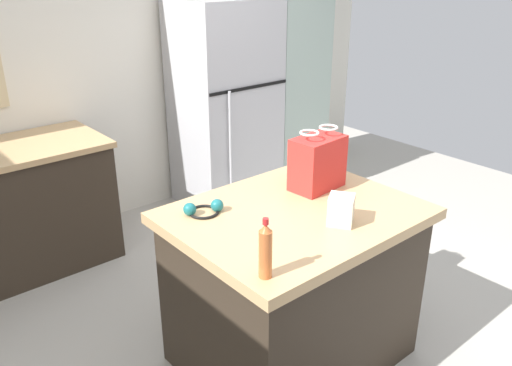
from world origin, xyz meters
The scene contains 9 objects.
ground centered at (0.00, 0.00, 0.00)m, with size 6.80×6.80×0.00m, color #ADA89E.
back_wall centered at (-0.02, 2.27, 1.26)m, with size 5.67×0.13×2.53m.
kitchen_island centered at (-0.18, -0.02, 0.45)m, with size 1.19×0.94×0.90m.
refrigerator centered at (0.83, 1.87, 0.88)m, with size 0.80×0.69×1.75m.
tall_cabinet centered at (1.54, 1.87, 1.12)m, with size 0.57×0.61×2.25m.
shopping_bag centered at (0.11, 0.11, 1.04)m, with size 0.30×0.20×0.33m.
small_box centered at (-0.11, -0.25, 0.96)m, with size 0.12×0.12×0.14m, color beige.
bottle centered at (-0.68, -0.37, 1.01)m, with size 0.05×0.05×0.25m.
ear_defenders centered at (-0.54, 0.24, 0.92)m, with size 0.20×0.20×0.06m.
Camera 1 is at (-1.83, -1.67, 2.04)m, focal length 36.82 mm.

